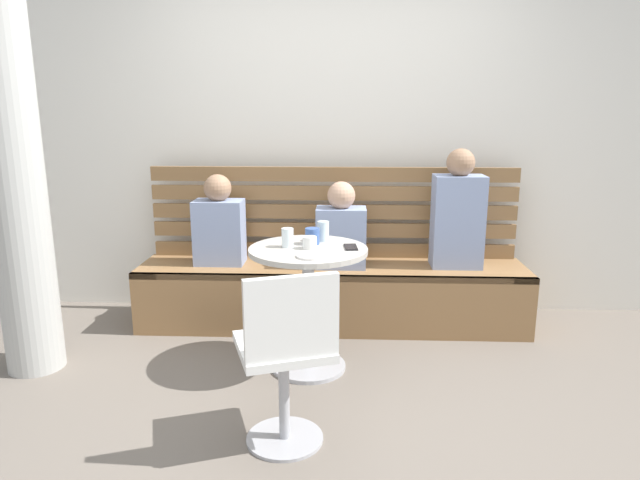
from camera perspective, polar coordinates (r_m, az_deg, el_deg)
ground at (r=2.98m, az=0.66°, el=-17.21°), size 8.00×8.00×0.00m
back_wall at (r=4.21m, az=1.43°, el=12.42°), size 5.20×0.10×2.90m
concrete_pillar at (r=3.53m, az=-29.20°, el=9.81°), size 0.32×0.32×2.80m
booth_bench at (r=3.98m, az=1.21°, el=-5.65°), size 2.70×0.52×0.44m
booth_backrest at (r=4.08m, az=1.33°, el=2.87°), size 2.65×0.04×0.66m
cafe_table at (r=3.23m, az=-1.20°, el=-4.61°), size 0.68×0.68×0.74m
white_chair at (r=2.50m, az=-3.43°, el=-11.47°), size 0.51×0.51×0.85m
person_adult at (r=3.93m, az=13.87°, el=2.56°), size 0.34×0.22×0.81m
person_child_left at (r=3.84m, az=2.16°, el=1.04°), size 0.34×0.22×0.59m
person_child_middle at (r=3.97m, az=-10.25°, el=1.54°), size 0.34×0.22×0.63m
cup_water_clear at (r=3.18m, az=-3.33°, el=0.24°), size 0.07×0.07×0.11m
cup_glass_tall at (r=3.32m, az=0.32°, el=0.91°), size 0.07×0.07×0.12m
cup_mug_blue at (r=3.25m, az=-0.78°, el=0.40°), size 0.08×0.08×0.09m
cup_ceramic_white at (r=3.15m, az=-1.06°, el=-0.27°), size 0.08×0.08×0.07m
plate_small at (r=2.98m, az=-0.79°, el=-1.63°), size 0.17×0.17×0.01m
phone_on_table at (r=3.18m, az=3.15°, el=-0.73°), size 0.08×0.15×0.01m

